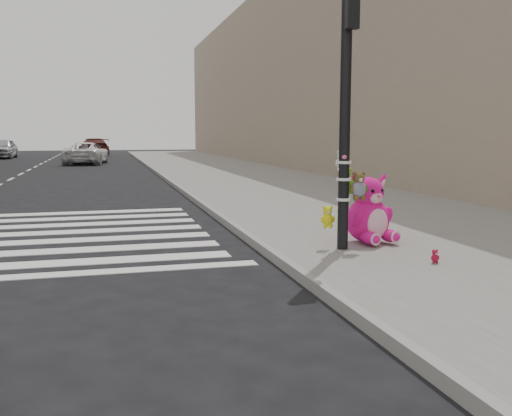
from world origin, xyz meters
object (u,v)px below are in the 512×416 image
object	(u,v)px
signal_pole	(346,139)
red_teddy	(435,256)
car_white_near	(86,153)
pink_bunny	(369,214)

from	to	relation	value
signal_pole	red_teddy	size ratio (longest dim) A/B	21.05
car_white_near	red_teddy	bearing A→B (deg)	107.77
signal_pole	pink_bunny	xyz separation A→B (m)	(0.58, 0.36, -1.20)
signal_pole	pink_bunny	world-z (taller)	signal_pole
pink_bunny	red_teddy	distance (m)	1.63
red_teddy	car_white_near	bearing A→B (deg)	95.42
signal_pole	red_teddy	world-z (taller)	signal_pole
red_teddy	pink_bunny	bearing A→B (deg)	92.42
signal_pole	car_white_near	xyz separation A→B (m)	(-4.43, 28.54, -1.13)
signal_pole	car_white_near	bearing A→B (deg)	98.82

